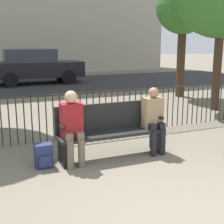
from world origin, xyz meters
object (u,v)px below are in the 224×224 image
at_px(park_bench, 110,128).
at_px(parked_car_1, 35,66).
at_px(seated_person_1, 154,117).
at_px(tree_2, 183,8).
at_px(seated_person_0, 72,124).
at_px(backpack, 44,156).

height_order(park_bench, parked_car_1, parked_car_1).
height_order(seated_person_1, tree_2, tree_2).
relative_size(park_bench, seated_person_1, 1.59).
bearing_deg(parked_car_1, seated_person_0, -96.15).
bearing_deg(seated_person_1, seated_person_0, 179.93).
bearing_deg(seated_person_1, parked_car_1, 92.04).
xyz_separation_m(park_bench, parked_car_1, (0.41, 10.24, 0.35)).
xyz_separation_m(park_bench, seated_person_1, (0.78, -0.13, 0.15)).
bearing_deg(tree_2, seated_person_1, -129.10).
bearing_deg(park_bench, tree_2, 44.90).
height_order(seated_person_0, seated_person_1, seated_person_0).
distance_m(tree_2, parked_car_1, 7.37).
bearing_deg(park_bench, seated_person_1, -9.57).
xyz_separation_m(seated_person_0, tree_2, (5.36, 4.77, 2.41)).
bearing_deg(seated_person_0, park_bench, 10.41).
relative_size(seated_person_0, seated_person_1, 1.03).
height_order(seated_person_0, parked_car_1, parked_car_1).
bearing_deg(parked_car_1, seated_person_1, -87.96).
xyz_separation_m(park_bench, backpack, (-1.17, -0.07, -0.31)).
height_order(park_bench, seated_person_0, seated_person_0).
bearing_deg(backpack, seated_person_0, -7.57).
height_order(park_bench, backpack, park_bench).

